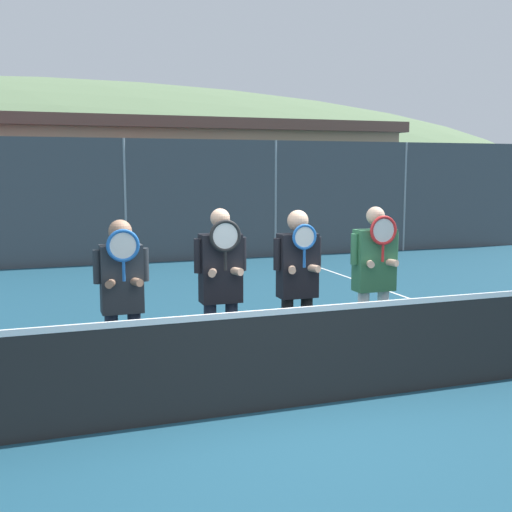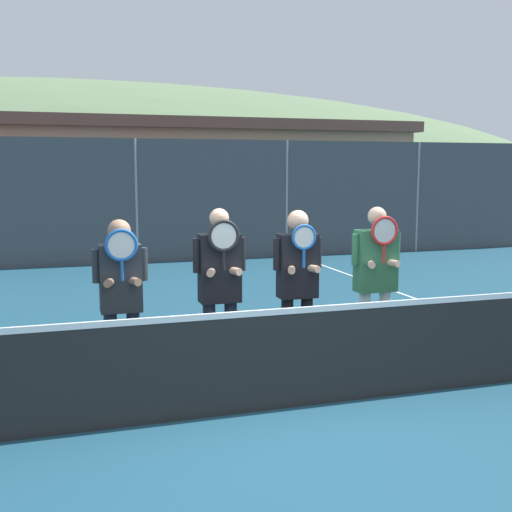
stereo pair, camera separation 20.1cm
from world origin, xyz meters
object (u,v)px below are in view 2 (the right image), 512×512
(player_leftmost, at_px, (121,291))
(car_center, at_px, (284,213))
(player_rightmost, at_px, (376,273))
(player_center_left, at_px, (220,283))
(player_center_right, at_px, (298,279))
(car_left_of_center, at_px, (95,215))
(car_right_of_center, at_px, (432,209))

(player_leftmost, bearing_deg, car_center, 63.13)
(player_leftmost, xyz_separation_m, player_rightmost, (2.81, 0.04, 0.03))
(player_center_left, relative_size, player_center_right, 1.02)
(player_leftmost, xyz_separation_m, car_left_of_center, (0.49, 12.01, -0.10))
(player_center_right, bearing_deg, car_right_of_center, 52.10)
(player_leftmost, distance_m, car_left_of_center, 12.02)
(player_leftmost, relative_size, player_center_right, 0.97)
(player_leftmost, relative_size, car_left_of_center, 0.37)
(player_leftmost, bearing_deg, car_left_of_center, 87.65)
(player_rightmost, bearing_deg, player_center_right, -178.51)
(car_center, distance_m, car_right_of_center, 5.30)
(car_center, bearing_deg, player_rightmost, -105.17)
(car_center, relative_size, car_right_of_center, 1.09)
(player_leftmost, distance_m, player_rightmost, 2.81)
(car_left_of_center, bearing_deg, player_leftmost, -92.35)
(car_left_of_center, bearing_deg, car_center, -1.36)
(player_leftmost, relative_size, car_center, 0.37)
(player_rightmost, relative_size, car_left_of_center, 0.38)
(player_center_left, bearing_deg, car_left_of_center, 92.36)
(player_center_right, height_order, player_rightmost, player_rightmost)
(player_center_left, distance_m, car_right_of_center, 15.98)
(car_left_of_center, height_order, car_right_of_center, car_left_of_center)
(player_center_right, xyz_separation_m, car_left_of_center, (-1.37, 11.99, -0.12))
(player_leftmost, xyz_separation_m, car_center, (6.02, 11.87, -0.15))
(car_center, bearing_deg, car_left_of_center, 178.64)
(player_leftmost, xyz_separation_m, player_center_left, (0.99, -0.05, 0.03))
(car_left_of_center, relative_size, car_center, 1.01)
(car_center, height_order, car_right_of_center, car_right_of_center)
(car_left_of_center, bearing_deg, player_center_right, -83.48)
(player_leftmost, relative_size, car_right_of_center, 0.41)
(player_center_left, relative_size, car_left_of_center, 0.39)
(car_center, bearing_deg, car_right_of_center, 2.98)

